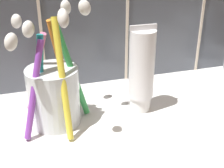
# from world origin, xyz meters

# --- Properties ---
(sink_counter) EXTENTS (0.62, 0.31, 0.02)m
(sink_counter) POSITION_xyz_m (0.00, 0.00, 0.01)
(sink_counter) COLOR white
(sink_counter) RESTS_ON ground
(toothbrush_cup) EXTENTS (0.12, 0.14, 0.19)m
(toothbrush_cup) POSITION_xyz_m (-0.14, 0.03, 0.07)
(toothbrush_cup) COLOR silver
(toothbrush_cup) RESTS_ON sink_counter
(toothpaste_tube) EXTENTS (0.04, 0.04, 0.14)m
(toothpaste_tube) POSITION_xyz_m (0.00, 0.03, 0.09)
(toothpaste_tube) COLOR white
(toothpaste_tube) RESTS_ON sink_counter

